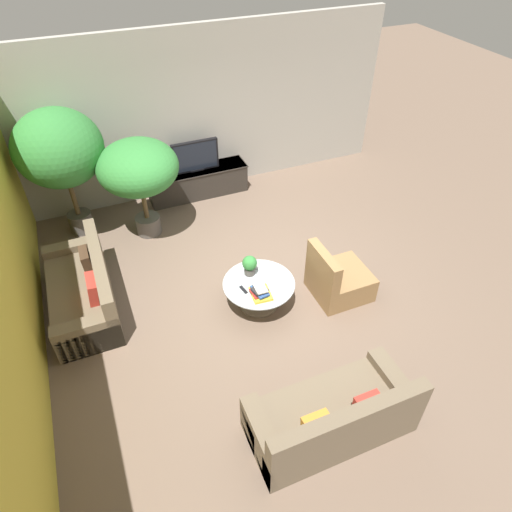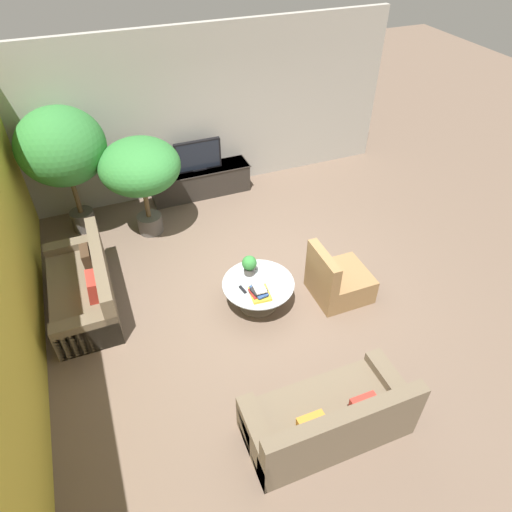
% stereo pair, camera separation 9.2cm
% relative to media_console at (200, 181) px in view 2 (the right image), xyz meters
% --- Properties ---
extents(ground_plane, '(24.00, 24.00, 0.00)m').
position_rel_media_console_xyz_m(ground_plane, '(0.20, -2.94, -0.28)').
color(ground_plane, brown).
extents(back_wall_stone, '(7.40, 0.12, 3.00)m').
position_rel_media_console_xyz_m(back_wall_stone, '(0.20, 0.32, 1.22)').
color(back_wall_stone, '#A39E93').
rests_on(back_wall_stone, ground).
extents(side_wall_left, '(0.12, 7.40, 3.00)m').
position_rel_media_console_xyz_m(side_wall_left, '(-3.06, -2.74, 1.22)').
color(side_wall_left, gold).
rests_on(side_wall_left, ground).
extents(media_console, '(1.92, 0.50, 0.54)m').
position_rel_media_console_xyz_m(media_console, '(0.00, 0.00, 0.00)').
color(media_console, '#2D2823').
rests_on(media_console, ground).
extents(television, '(0.87, 0.13, 0.58)m').
position_rel_media_console_xyz_m(television, '(0.00, -0.00, 0.55)').
color(television, black).
rests_on(television, media_console).
extents(coffee_table, '(1.02, 1.02, 0.42)m').
position_rel_media_console_xyz_m(coffee_table, '(-0.06, -3.18, 0.01)').
color(coffee_table, '#756656').
rests_on(coffee_table, ground).
extents(couch_by_wall, '(0.84, 1.91, 0.84)m').
position_rel_media_console_xyz_m(couch_by_wall, '(-2.38, -2.25, 0.00)').
color(couch_by_wall, brown).
rests_on(couch_by_wall, ground).
extents(couch_near_entry, '(1.82, 0.84, 0.84)m').
position_rel_media_console_xyz_m(couch_near_entry, '(-0.09, -5.32, -0.00)').
color(couch_near_entry, brown).
rests_on(couch_near_entry, ground).
extents(armchair_wicker, '(0.80, 0.76, 0.86)m').
position_rel_media_console_xyz_m(armchair_wicker, '(1.09, -3.42, -0.01)').
color(armchair_wicker, olive).
rests_on(armchair_wicker, ground).
extents(potted_palm_tall, '(1.37, 1.37, 2.20)m').
position_rel_media_console_xyz_m(potted_palm_tall, '(-2.24, -0.32, 1.27)').
color(potted_palm_tall, '#514C47').
rests_on(potted_palm_tall, ground).
extents(potted_palm_corner, '(1.30, 1.30, 1.71)m').
position_rel_media_console_xyz_m(potted_palm_corner, '(-1.16, -0.83, 0.96)').
color(potted_palm_corner, '#514C47').
rests_on(potted_palm_corner, ground).
extents(potted_plant_tabletop, '(0.21, 0.21, 0.31)m').
position_rel_media_console_xyz_m(potted_plant_tabletop, '(-0.11, -2.95, 0.31)').
color(potted_plant_tabletop, '#514C47').
rests_on(potted_plant_tabletop, coffee_table).
extents(book_stack, '(0.29, 0.34, 0.14)m').
position_rel_media_console_xyz_m(book_stack, '(-0.14, -3.40, 0.20)').
color(book_stack, gold).
rests_on(book_stack, coffee_table).
extents(remote_black, '(0.07, 0.16, 0.02)m').
position_rel_media_console_xyz_m(remote_black, '(-0.32, -3.23, 0.15)').
color(remote_black, black).
rests_on(remote_black, coffee_table).
extents(remote_silver, '(0.13, 0.15, 0.02)m').
position_rel_media_console_xyz_m(remote_silver, '(0.06, -2.84, 0.15)').
color(remote_silver, gray).
rests_on(remote_silver, coffee_table).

